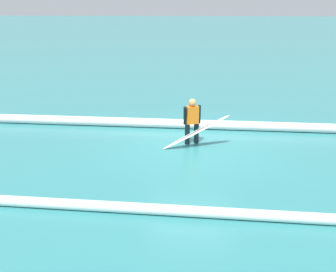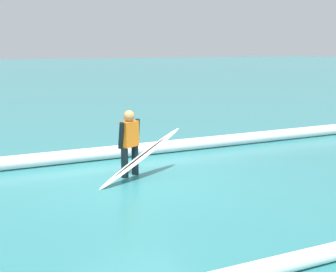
{
  "view_description": "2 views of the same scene",
  "coord_description": "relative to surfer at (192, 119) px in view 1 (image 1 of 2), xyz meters",
  "views": [
    {
      "loc": [
        0.06,
        10.8,
        3.99
      ],
      "look_at": [
        0.58,
        1.42,
        0.8
      ],
      "focal_mm": 43.36,
      "sensor_mm": 36.0,
      "label": 1
    },
    {
      "loc": [
        2.84,
        7.11,
        2.51
      ],
      "look_at": [
        -0.55,
        0.34,
        0.89
      ],
      "focal_mm": 44.0,
      "sensor_mm": 36.0,
      "label": 2
    }
  ],
  "objects": [
    {
      "name": "ground_plane",
      "position": [
        0.02,
        0.29,
        -0.74
      ],
      "size": [
        183.84,
        183.84,
        0.0
      ],
      "primitive_type": "plane",
      "color": "teal"
    },
    {
      "name": "surfer",
      "position": [
        0.0,
        0.0,
        0.0
      ],
      "size": [
        0.49,
        0.34,
        1.33
      ],
      "rotation": [
        0.0,
        0.0,
        0.37
      ],
      "color": "black",
      "rests_on": "ground_plane"
    },
    {
      "name": "surfboard",
      "position": [
        -0.12,
        0.31,
        -0.29
      ],
      "size": [
        1.92,
        0.66,
        0.94
      ],
      "color": "white",
      "rests_on": "ground_plane"
    },
    {
      "name": "wave_crest_foreground",
      "position": [
        -0.9,
        -1.38,
        -0.59
      ],
      "size": [
        21.2,
        1.33,
        0.3
      ],
      "primitive_type": "cylinder",
      "rotation": [
        0.0,
        1.57,
        -0.05
      ],
      "color": "white",
      "rests_on": "ground_plane"
    },
    {
      "name": "wave_crest_midground",
      "position": [
        2.71,
        4.0,
        -0.63
      ],
      "size": [
        25.42,
        1.75,
        0.22
      ],
      "primitive_type": "cylinder",
      "rotation": [
        0.0,
        1.57,
        -0.06
      ],
      "color": "white",
      "rests_on": "ground_plane"
    }
  ]
}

